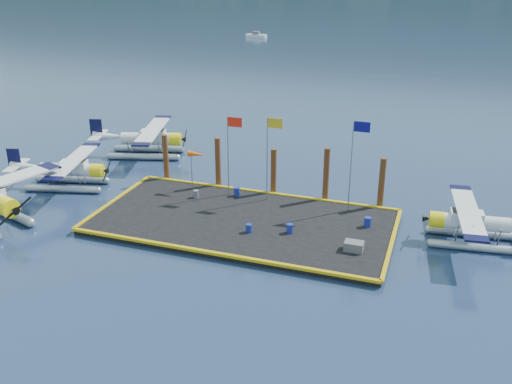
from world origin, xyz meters
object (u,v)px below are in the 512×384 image
piling_1 (218,164)px  drum_1 (249,228)px  crate (354,246)px  drum_2 (290,228)px  drum_5 (237,192)px  flagpole_blue (355,153)px  seaplane_c (149,140)px  piling_4 (381,185)px  drum_4 (368,222)px  seaplane_d (472,225)px  drum_0 (196,194)px  flagpole_red (231,144)px  piling_0 (166,159)px  piling_2 (274,173)px  piling_3 (326,176)px  seaplane_b (70,172)px  flagpole_yellow (270,147)px  windsock (197,155)px

piling_1 → drum_1: bearing=-54.4°
crate → drum_2: bearing=166.7°
drum_5 → flagpole_blue: flagpole_blue is taller
seaplane_c → piling_4: size_ratio=2.38×
drum_1 → crate: bearing=-2.0°
drum_4 → piling_1: size_ratio=0.16×
seaplane_d → crate: bearing=114.3°
drum_0 → flagpole_red: flagpole_red is taller
seaplane_c → piling_1: size_ratio=2.27×
drum_2 → drum_4: drum_4 is taller
piling_0 → piling_2: size_ratio=1.05×
seaplane_d → piling_2: (-14.09, 3.21, 0.57)m
seaplane_d → piling_2: piling_2 is taller
drum_2 → piling_1: size_ratio=0.15×
seaplane_c → piling_3: piling_3 is taller
seaplane_b → seaplane_c: bearing=152.3°
piling_0 → piling_3: piling_3 is taller
seaplane_c → seaplane_d: seaplane_c is taller
seaplane_b → piling_2: bearing=88.3°
drum_4 → crate: 3.58m
drum_1 → drum_5: 6.14m
seaplane_d → flagpole_red: size_ratio=1.44×
seaplane_b → drum_2: size_ratio=14.15×
piling_1 → drum_5: bearing=-37.1°
drum_1 → piling_0: size_ratio=0.14×
drum_1 → drum_5: (-2.89, 5.42, 0.04)m
drum_5 → flagpole_red: size_ratio=0.11×
drum_2 → flagpole_yellow: size_ratio=0.10×
piling_1 → piling_4: (12.50, 0.00, -0.10)m
drum_4 → flagpole_yellow: size_ratio=0.11×
drum_1 → flagpole_yellow: size_ratio=0.09×
drum_0 → piling_2: size_ratio=0.15×
drum_5 → piling_2: size_ratio=0.17×
piling_1 → piling_3: (8.50, 0.00, 0.05)m
drum_2 → seaplane_b: bearing=171.6°
windsock → piling_2: bearing=16.1°
seaplane_d → flagpole_blue: (-7.90, 1.61, 3.36)m
seaplane_d → piling_2: size_ratio=2.27×
drum_4 → piling_3: piling_3 is taller
piling_4 → seaplane_b: bearing=-171.6°
seaplane_c → flagpole_yellow: flagpole_yellow is taller
drum_0 → piling_4: 13.48m
seaplane_c → windsock: 10.72m
flagpole_red → windsock: size_ratio=1.92×
flagpole_red → piling_1: 3.28m
drum_0 → drum_5: 3.04m
seaplane_c → flagpole_blue: bearing=54.8°
drum_1 → drum_5: drum_5 is taller
drum_4 → crate: drum_4 is taller
flagpole_yellow → flagpole_blue: size_ratio=0.95×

